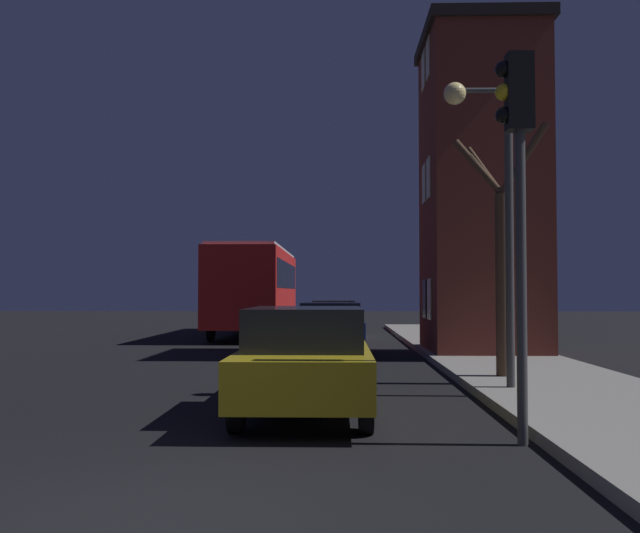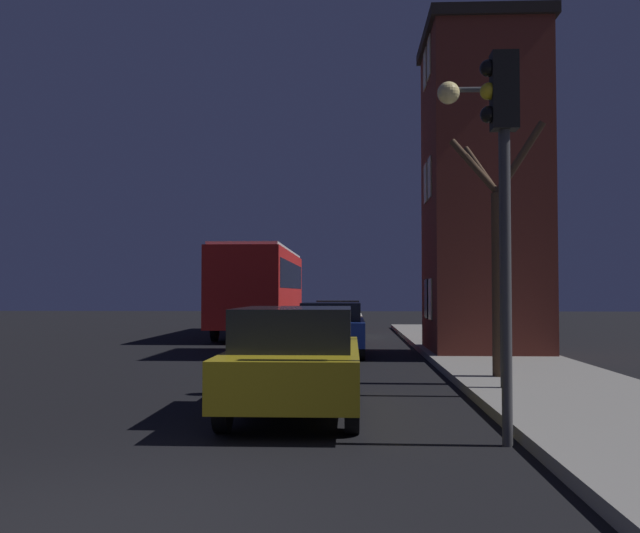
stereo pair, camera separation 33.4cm
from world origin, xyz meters
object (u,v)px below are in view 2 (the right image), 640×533
traffic_light (502,163)px  bare_tree (497,254)px  car_near_lane (296,358)px  car_mid_lane (331,327)px  bus (261,284)px  car_far_lane (338,318)px  streetlamp (483,179)px

traffic_light → bare_tree: bearing=79.2°
car_near_lane → car_mid_lane: bearing=88.5°
bare_tree → car_near_lane: 5.19m
car_near_lane → bus: bearing=98.9°
car_mid_lane → car_far_lane: (0.03, 8.62, -0.04)m
traffic_light → bare_tree: bare_tree is taller
streetlamp → traffic_light: (-0.49, -3.82, -0.41)m
bare_tree → car_mid_lane: size_ratio=1.21×
bare_tree → bus: bare_tree is taller
bus → bare_tree: bearing=-66.7°
car_near_lane → car_far_lane: (0.27, 17.87, -0.06)m
traffic_light → car_mid_lane: size_ratio=1.14×
bare_tree → car_mid_lane: (-3.33, 5.88, -1.70)m
streetlamp → car_near_lane: (-3.02, -1.75, -2.84)m
traffic_light → car_near_lane: size_ratio=0.97×
car_near_lane → car_far_lane: 17.88m
bare_tree → bus: bearing=113.3°
streetlamp → car_far_lane: bearing=99.7°
car_near_lane → bare_tree: bearing=43.4°
bare_tree → streetlamp: bearing=-108.8°
car_far_lane → car_mid_lane: bearing=-90.2°
bare_tree → bus: size_ratio=0.45×
car_mid_lane → traffic_light: bearing=-78.6°
streetlamp → bus: 17.62m
bare_tree → car_far_lane: (-3.30, 14.50, -1.73)m
car_mid_lane → streetlamp: bearing=-69.7°
streetlamp → bare_tree: (0.55, 1.62, -1.16)m
car_far_lane → streetlamp: bearing=-80.3°
bus → car_far_lane: size_ratio=2.61×
traffic_light → bus: size_ratio=0.42×
bare_tree → car_near_lane: bearing=-136.6°
traffic_light → car_mid_lane: 11.80m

